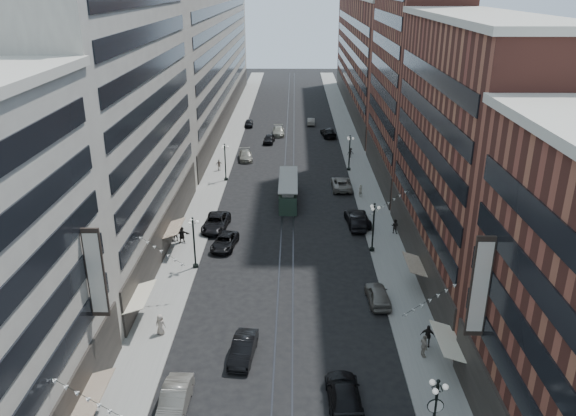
{
  "coord_description": "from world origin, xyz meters",
  "views": [
    {
      "loc": [
        0.76,
        -22.5,
        27.06
      ],
      "look_at": [
        0.14,
        32.16,
        5.0
      ],
      "focal_mm": 35.0,
      "sensor_mm": 36.0,
      "label": 1
    }
  ],
  "objects_px": {
    "car_14": "(311,121)",
    "pedestrian_extra_0": "(427,336)",
    "lamppost_sw_far": "(194,241)",
    "car_6": "(344,395)",
    "car_7": "(216,223)",
    "car_11": "(341,184)",
    "car_extra_1": "(278,131)",
    "lamppost_se_near": "(435,413)",
    "car_4": "(378,295)",
    "car_10": "(357,222)",
    "lamppost_se_far": "(373,226)",
    "pedestrian_1": "(160,324)",
    "car_8": "(245,155)",
    "car_13": "(269,139)",
    "pedestrian_7": "(395,226)",
    "streetcar": "(288,191)",
    "pedestrian_4": "(424,346)",
    "pedestrian_2": "(176,234)",
    "car_9": "(249,123)",
    "pedestrian_8": "(360,190)",
    "car_extra_0": "(357,218)",
    "lamppost_se_mid": "(350,151)",
    "lamppost_sw_mid": "(225,161)",
    "car_2": "(225,242)",
    "pedestrian_9": "(350,153)",
    "car_12": "(328,132)",
    "pedestrian_5": "(182,235)",
    "car_5": "(243,349)",
    "pedestrian_6": "(219,165)",
    "car_1": "(175,400)"
  },
  "relations": [
    {
      "from": "lamppost_se_near",
      "to": "car_2",
      "type": "relative_size",
      "value": 1.1
    },
    {
      "from": "streetcar",
      "to": "pedestrian_4",
      "type": "xyz_separation_m",
      "value": [
        10.81,
        -33.65,
        -0.3
      ]
    },
    {
      "from": "car_2",
      "to": "pedestrian_4",
      "type": "height_order",
      "value": "pedestrian_4"
    },
    {
      "from": "car_7",
      "to": "car_6",
      "type": "bearing_deg",
      "value": -62.99
    },
    {
      "from": "lamppost_sw_mid",
      "to": "car_10",
      "type": "distance_m",
      "value": 24.2
    },
    {
      "from": "car_7",
      "to": "pedestrian_8",
      "type": "relative_size",
      "value": 3.49
    },
    {
      "from": "car_11",
      "to": "car_extra_1",
      "type": "xyz_separation_m",
      "value": [
        -9.66,
        29.89,
        -0.03
      ]
    },
    {
      "from": "pedestrian_4",
      "to": "car_extra_0",
      "type": "distance_m",
      "value": 26.13
    },
    {
      "from": "streetcar",
      "to": "pedestrian_2",
      "type": "distance_m",
      "value": 18.0
    },
    {
      "from": "lamppost_sw_mid",
      "to": "pedestrian_4",
      "type": "height_order",
      "value": "lamppost_sw_mid"
    },
    {
      "from": "lamppost_se_far",
      "to": "pedestrian_1",
      "type": "bearing_deg",
      "value": -141.03
    },
    {
      "from": "car_2",
      "to": "car_4",
      "type": "distance_m",
      "value": 18.9
    },
    {
      "from": "car_6",
      "to": "car_extra_0",
      "type": "xyz_separation_m",
      "value": [
        4.15,
        31.21,
        -0.04
      ]
    },
    {
      "from": "lamppost_sw_mid",
      "to": "streetcar",
      "type": "relative_size",
      "value": 0.5
    },
    {
      "from": "pedestrian_1",
      "to": "car_extra_1",
      "type": "bearing_deg",
      "value": -81.72
    },
    {
      "from": "lamppost_sw_far",
      "to": "car_2",
      "type": "bearing_deg",
      "value": 63.8
    },
    {
      "from": "lamppost_se_near",
      "to": "lamppost_se_far",
      "type": "height_order",
      "value": "same"
    },
    {
      "from": "car_8",
      "to": "pedestrian_extra_0",
      "type": "bearing_deg",
      "value": -77.85
    },
    {
      "from": "pedestrian_2",
      "to": "car_7",
      "type": "bearing_deg",
      "value": 53.09
    },
    {
      "from": "car_10",
      "to": "lamppost_se_near",
      "type": "bearing_deg",
      "value": 91.57
    },
    {
      "from": "lamppost_se_far",
      "to": "car_extra_0",
      "type": "height_order",
      "value": "lamppost_se_far"
    },
    {
      "from": "lamppost_se_near",
      "to": "car_11",
      "type": "distance_m",
      "value": 47.91
    },
    {
      "from": "car_14",
      "to": "pedestrian_extra_0",
      "type": "relative_size",
      "value": 2.21
    },
    {
      "from": "car_14",
      "to": "pedestrian_extra_0",
      "type": "bearing_deg",
      "value": 97.45
    },
    {
      "from": "car_4",
      "to": "car_9",
      "type": "xyz_separation_m",
      "value": [
        -16.8,
        66.76,
        -0.11
      ]
    },
    {
      "from": "car_9",
      "to": "car_11",
      "type": "distance_m",
      "value": 39.87
    },
    {
      "from": "pedestrian_7",
      "to": "pedestrian_8",
      "type": "height_order",
      "value": "pedestrian_7"
    },
    {
      "from": "car_14",
      "to": "pedestrian_7",
      "type": "bearing_deg",
      "value": 100.69
    },
    {
      "from": "car_13",
      "to": "car_extra_1",
      "type": "bearing_deg",
      "value": 80.19
    },
    {
      "from": "car_2",
      "to": "pedestrian_4",
      "type": "distance_m",
      "value": 26.14
    },
    {
      "from": "car_2",
      "to": "car_8",
      "type": "bearing_deg",
      "value": 98.35
    },
    {
      "from": "pedestrian_7",
      "to": "pedestrian_extra_0",
      "type": "relative_size",
      "value": 0.9
    },
    {
      "from": "lamppost_se_mid",
      "to": "pedestrian_1",
      "type": "bearing_deg",
      "value": -113.9
    },
    {
      "from": "lamppost_sw_far",
      "to": "car_6",
      "type": "bearing_deg",
      "value": -55.59
    },
    {
      "from": "pedestrian_4",
      "to": "car_14",
      "type": "relative_size",
      "value": 0.45
    },
    {
      "from": "pedestrian_9",
      "to": "car_extra_0",
      "type": "xyz_separation_m",
      "value": [
        -1.64,
        -26.99,
        -0.19
      ]
    },
    {
      "from": "car_4",
      "to": "car_10",
      "type": "height_order",
      "value": "car_10"
    },
    {
      "from": "lamppost_se_far",
      "to": "car_1",
      "type": "xyz_separation_m",
      "value": [
        -16.46,
        -24.31,
        -2.27
      ]
    },
    {
      "from": "pedestrian_4",
      "to": "car_8",
      "type": "distance_m",
      "value": 55.07
    },
    {
      "from": "car_11",
      "to": "car_10",
      "type": "bearing_deg",
      "value": 92.86
    },
    {
      "from": "pedestrian_6",
      "to": "car_8",
      "type": "bearing_deg",
      "value": -137.56
    },
    {
      "from": "car_5",
      "to": "car_6",
      "type": "relative_size",
      "value": 0.84
    },
    {
      "from": "car_10",
      "to": "pedestrian_9",
      "type": "relative_size",
      "value": 2.98
    },
    {
      "from": "pedestrian_6",
      "to": "pedestrian_extra_0",
      "type": "distance_m",
      "value": 49.8
    },
    {
      "from": "lamppost_se_mid",
      "to": "car_14",
      "type": "bearing_deg",
      "value": 99.45
    },
    {
      "from": "car_12",
      "to": "pedestrian_8",
      "type": "relative_size",
      "value": 3.4
    },
    {
      "from": "car_14",
      "to": "car_8",
      "type": "bearing_deg",
      "value": 67.05
    },
    {
      "from": "car_7",
      "to": "pedestrian_extra_0",
      "type": "bearing_deg",
      "value": -45.41
    },
    {
      "from": "pedestrian_5",
      "to": "car_8",
      "type": "bearing_deg",
      "value": 66.96
    },
    {
      "from": "pedestrian_1",
      "to": "car_14",
      "type": "bearing_deg",
      "value": -85.84
    }
  ]
}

